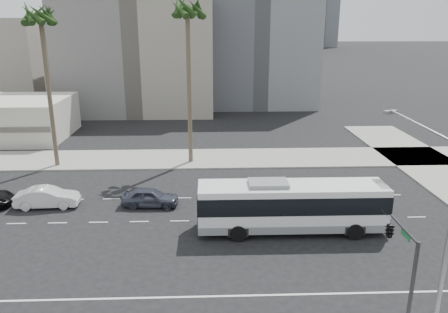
{
  "coord_description": "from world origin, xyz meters",
  "views": [
    {
      "loc": [
        -0.79,
        -29.74,
        14.07
      ],
      "look_at": [
        0.47,
        4.0,
        3.78
      ],
      "focal_mm": 34.91,
      "sensor_mm": 36.0,
      "label": 1
    }
  ],
  "objects_px": {
    "car_b": "(47,197)",
    "streetlight_corner": "(441,220)",
    "traffic_signal": "(392,233)",
    "palm_near": "(187,14)",
    "car_a": "(150,197)",
    "city_bus": "(292,205)",
    "palm_mid": "(41,21)"
  },
  "relations": [
    {
      "from": "traffic_signal",
      "to": "city_bus",
      "type": "bearing_deg",
      "value": 108.45
    },
    {
      "from": "city_bus",
      "to": "streetlight_corner",
      "type": "height_order",
      "value": "streetlight_corner"
    },
    {
      "from": "car_b",
      "to": "streetlight_corner",
      "type": "height_order",
      "value": "streetlight_corner"
    },
    {
      "from": "city_bus",
      "to": "car_b",
      "type": "relative_size",
      "value": 2.66
    },
    {
      "from": "traffic_signal",
      "to": "streetlight_corner",
      "type": "bearing_deg",
      "value": -29.42
    },
    {
      "from": "car_a",
      "to": "palm_mid",
      "type": "relative_size",
      "value": 0.28
    },
    {
      "from": "car_b",
      "to": "palm_near",
      "type": "xyz_separation_m",
      "value": [
        11.05,
        11.28,
        14.18
      ]
    },
    {
      "from": "car_a",
      "to": "palm_mid",
      "type": "bearing_deg",
      "value": 49.07
    },
    {
      "from": "car_b",
      "to": "streetlight_corner",
      "type": "distance_m",
      "value": 28.33
    },
    {
      "from": "city_bus",
      "to": "car_b",
      "type": "height_order",
      "value": "city_bus"
    },
    {
      "from": "car_a",
      "to": "palm_mid",
      "type": "height_order",
      "value": "palm_mid"
    },
    {
      "from": "city_bus",
      "to": "palm_near",
      "type": "height_order",
      "value": "palm_near"
    },
    {
      "from": "traffic_signal",
      "to": "palm_near",
      "type": "distance_m",
      "value": 29.61
    },
    {
      "from": "city_bus",
      "to": "palm_near",
      "type": "xyz_separation_m",
      "value": [
        -7.64,
        16.23,
        13.02
      ]
    },
    {
      "from": "city_bus",
      "to": "car_a",
      "type": "bearing_deg",
      "value": 155.66
    },
    {
      "from": "city_bus",
      "to": "palm_near",
      "type": "relative_size",
      "value": 0.79
    },
    {
      "from": "car_b",
      "to": "palm_mid",
      "type": "relative_size",
      "value": 0.31
    },
    {
      "from": "car_a",
      "to": "car_b",
      "type": "xyz_separation_m",
      "value": [
        -8.2,
        0.16,
        0.04
      ]
    },
    {
      "from": "palm_near",
      "to": "palm_mid",
      "type": "xyz_separation_m",
      "value": [
        -13.74,
        -0.72,
        -0.64
      ]
    },
    {
      "from": "palm_near",
      "to": "palm_mid",
      "type": "distance_m",
      "value": 13.78
    },
    {
      "from": "car_a",
      "to": "traffic_signal",
      "type": "height_order",
      "value": "traffic_signal"
    },
    {
      "from": "car_b",
      "to": "traffic_signal",
      "type": "distance_m",
      "value": 26.22
    },
    {
      "from": "car_b",
      "to": "palm_mid",
      "type": "bearing_deg",
      "value": 11.37
    },
    {
      "from": "palm_near",
      "to": "traffic_signal",
      "type": "bearing_deg",
      "value": -67.41
    },
    {
      "from": "car_a",
      "to": "palm_near",
      "type": "bearing_deg",
      "value": -10.37
    },
    {
      "from": "car_b",
      "to": "palm_near",
      "type": "height_order",
      "value": "palm_near"
    },
    {
      "from": "traffic_signal",
      "to": "palm_near",
      "type": "bearing_deg",
      "value": 113.26
    },
    {
      "from": "car_a",
      "to": "streetlight_corner",
      "type": "height_order",
      "value": "streetlight_corner"
    },
    {
      "from": "streetlight_corner",
      "to": "traffic_signal",
      "type": "relative_size",
      "value": 1.85
    },
    {
      "from": "car_b",
      "to": "palm_near",
      "type": "distance_m",
      "value": 21.23
    },
    {
      "from": "city_bus",
      "to": "traffic_signal",
      "type": "height_order",
      "value": "traffic_signal"
    },
    {
      "from": "traffic_signal",
      "to": "palm_near",
      "type": "xyz_separation_m",
      "value": [
        -10.63,
        25.55,
        10.51
      ]
    }
  ]
}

